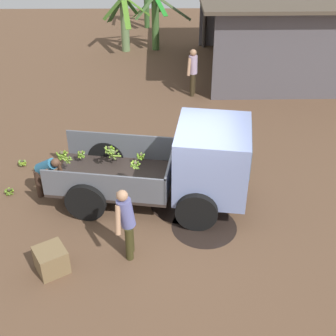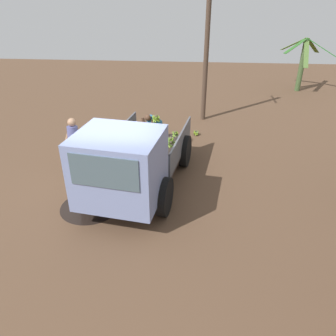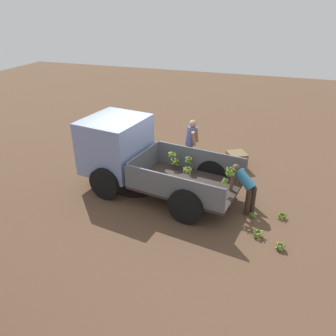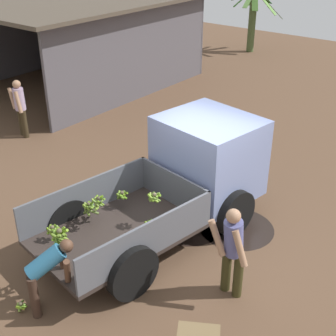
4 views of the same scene
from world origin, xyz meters
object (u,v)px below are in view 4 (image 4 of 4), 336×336
object	(u,v)px
cargo_truck	(193,170)
banana_bunch_on_ground_1	(21,305)
person_foreground_visitor	(233,248)
person_worker_loading	(46,271)
person_bystander_near_shed	(20,106)

from	to	relation	value
cargo_truck	banana_bunch_on_ground_1	distance (m)	4.02
cargo_truck	person_foreground_visitor	size ratio (longest dim) A/B	2.89
person_worker_loading	cargo_truck	bearing A→B (deg)	27.65
cargo_truck	person_bystander_near_shed	distance (m)	6.23
person_worker_loading	person_foreground_visitor	bearing A→B (deg)	-13.56
person_foreground_visitor	person_bystander_near_shed	world-z (taller)	person_foreground_visitor
person_foreground_visitor	person_worker_loading	bearing A→B (deg)	-43.27
person_bystander_near_shed	person_foreground_visitor	bearing A→B (deg)	90.76
person_worker_loading	banana_bunch_on_ground_1	distance (m)	0.80
banana_bunch_on_ground_1	person_worker_loading	bearing A→B (deg)	-44.40
person_bystander_near_shed	banana_bunch_on_ground_1	world-z (taller)	person_bystander_near_shed
banana_bunch_on_ground_1	person_bystander_near_shed	bearing A→B (deg)	53.42
person_worker_loading	person_bystander_near_shed	world-z (taller)	person_bystander_near_shed
cargo_truck	person_worker_loading	xyz separation A→B (m)	(-3.51, 0.24, -0.37)
person_bystander_near_shed	banana_bunch_on_ground_1	xyz separation A→B (m)	(-4.20, -5.66, -0.83)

